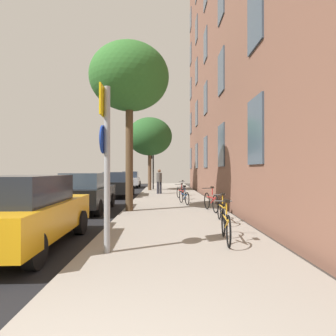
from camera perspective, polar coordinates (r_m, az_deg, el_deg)
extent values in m
plane|color=#332D28|center=(16.81, -11.50, -6.41)|extent=(41.80, 41.80, 0.00)
cube|color=black|center=(17.32, -18.38, -6.20)|extent=(7.00, 38.00, 0.01)
cube|color=gray|center=(16.53, 0.59, -6.31)|extent=(4.20, 38.00, 0.12)
cube|color=brown|center=(18.70, 9.81, 29.32)|extent=(0.50, 27.00, 22.06)
cube|color=#384756|center=(8.96, 17.16, 7.16)|extent=(0.06, 1.35, 2.02)
cube|color=#384756|center=(13.77, 10.66, 4.49)|extent=(0.06, 1.35, 2.02)
cube|color=#384756|center=(18.69, 7.56, 3.18)|extent=(0.06, 1.35, 2.02)
cube|color=#384756|center=(23.63, 5.76, 2.42)|extent=(0.06, 1.35, 2.02)
cube|color=#384756|center=(28.60, 4.59, 1.92)|extent=(0.06, 1.35, 2.02)
cube|color=#384756|center=(10.05, 17.11, 27.42)|extent=(0.06, 1.35, 2.02)
cube|color=#384756|center=(14.51, 10.64, 18.44)|extent=(0.06, 1.35, 2.02)
cube|color=#384756|center=(19.23, 7.55, 13.68)|extent=(0.06, 1.35, 2.02)
cube|color=#384756|center=(24.07, 5.76, 10.79)|extent=(0.06, 1.35, 2.02)
cube|color=#384756|center=(28.96, 4.59, 8.87)|extent=(0.06, 1.35, 2.02)
cube|color=#384756|center=(20.37, 7.54, 23.30)|extent=(0.06, 1.35, 2.02)
cube|color=#384756|center=(24.99, 5.75, 18.71)|extent=(0.06, 1.35, 2.02)
cube|color=#384756|center=(29.73, 4.58, 15.56)|extent=(0.06, 1.35, 2.02)
cube|color=#384756|center=(26.35, 5.74, 25.94)|extent=(0.06, 1.35, 2.02)
cube|color=#384756|center=(30.89, 4.58, 21.84)|extent=(0.06, 1.35, 2.02)
cube|color=#384756|center=(32.38, 4.57, 27.59)|extent=(0.06, 1.35, 2.02)
cylinder|color=gray|center=(5.73, -12.17, -0.24)|extent=(0.12, 0.12, 3.29)
cube|color=yellow|center=(5.91, -12.93, 12.89)|extent=(0.03, 0.60, 0.60)
cylinder|color=#14339E|center=(5.78, -12.94, 5.64)|extent=(0.03, 0.56, 0.56)
cylinder|color=black|center=(24.35, -3.00, -0.21)|extent=(0.12, 0.12, 3.46)
cube|color=black|center=(24.40, -3.42, 2.80)|extent=(0.20, 0.24, 0.80)
sphere|color=#4B0707|center=(24.42, -3.68, 3.41)|extent=(0.16, 0.16, 0.16)
sphere|color=#523707|center=(24.40, -3.68, 2.80)|extent=(0.16, 0.16, 0.16)
sphere|color=green|center=(24.39, -3.68, 2.19)|extent=(0.16, 0.16, 0.16)
cylinder|color=#4C3823|center=(11.46, -7.80, 2.47)|extent=(0.30, 0.30, 4.42)
ellipsoid|color=#2D6628|center=(12.04, -7.78, 17.69)|extent=(3.18, 3.18, 2.71)
cylinder|color=brown|center=(23.25, -3.71, -0.40)|extent=(0.28, 0.28, 3.30)
ellipsoid|color=#235123|center=(23.41, -3.71, 6.34)|extent=(3.67, 3.67, 3.12)
torus|color=black|center=(7.23, 11.08, -10.67)|extent=(0.11, 0.69, 0.69)
torus|color=black|center=(6.22, 12.09, -12.35)|extent=(0.11, 0.69, 0.69)
cylinder|color=#C68C19|center=(6.69, 11.55, -9.86)|extent=(0.14, 0.88, 0.04)
cylinder|color=#C68C19|center=(6.45, 11.81, -10.99)|extent=(0.10, 0.53, 0.29)
cylinder|color=#C68C19|center=(6.50, 11.70, -7.88)|extent=(0.04, 0.04, 0.28)
cube|color=black|center=(6.48, 11.69, -6.47)|extent=(0.10, 0.24, 0.06)
cylinder|color=#4C4C4C|center=(7.15, 11.08, -6.55)|extent=(0.42, 0.07, 0.03)
torus|color=black|center=(9.61, 10.27, -8.28)|extent=(0.06, 0.63, 0.63)
torus|color=black|center=(8.65, 11.35, -9.16)|extent=(0.06, 0.63, 0.63)
cylinder|color=#C68C19|center=(9.10, 10.78, -7.61)|extent=(0.07, 0.84, 0.04)
cylinder|color=#C68C19|center=(8.87, 11.06, -8.32)|extent=(0.06, 0.51, 0.28)
cylinder|color=#C68C19|center=(8.93, 10.94, -6.19)|extent=(0.04, 0.04, 0.28)
cube|color=black|center=(8.92, 10.94, -5.16)|extent=(0.10, 0.24, 0.06)
cylinder|color=#4C4C4C|center=(9.55, 10.27, -5.33)|extent=(0.42, 0.04, 0.03)
torus|color=black|center=(11.98, 7.85, -6.57)|extent=(0.14, 0.69, 0.70)
torus|color=black|center=(10.97, 9.53, -7.14)|extent=(0.14, 0.69, 0.70)
cylinder|color=#B21E1E|center=(11.45, 8.65, -5.90)|extent=(0.18, 0.91, 0.04)
cylinder|color=#B21E1E|center=(11.21, 9.08, -6.46)|extent=(0.13, 0.55, 0.30)
cylinder|color=#B21E1E|center=(11.28, 8.91, -4.67)|extent=(0.04, 0.04, 0.28)
cube|color=black|center=(11.27, 8.91, -3.86)|extent=(0.10, 0.24, 0.06)
cylinder|color=#4C4C4C|center=(11.94, 7.84, -4.05)|extent=(0.42, 0.09, 0.03)
torus|color=black|center=(14.20, 2.66, -5.80)|extent=(0.17, 0.60, 0.61)
torus|color=black|center=(13.28, 3.86, -6.17)|extent=(0.17, 0.60, 0.61)
cylinder|color=#194C99|center=(13.73, 3.24, -5.29)|extent=(0.23, 0.81, 0.04)
cylinder|color=#194C99|center=(13.50, 3.54, -5.69)|extent=(0.15, 0.50, 0.27)
cylinder|color=#194C99|center=(13.57, 3.42, -4.34)|extent=(0.04, 0.04, 0.28)
cube|color=black|center=(13.56, 3.42, -3.67)|extent=(0.10, 0.24, 0.06)
cylinder|color=#4C4C4C|center=(14.17, 2.66, -3.85)|extent=(0.42, 0.12, 0.03)
torus|color=black|center=(16.64, 2.10, -5.01)|extent=(0.17, 0.60, 0.61)
torus|color=black|center=(15.61, 3.19, -5.31)|extent=(0.17, 0.60, 0.61)
cylinder|color=#B21E1E|center=(16.11, 2.62, -4.56)|extent=(0.25, 0.90, 0.04)
cylinder|color=#B21E1E|center=(15.86, 2.90, -4.90)|extent=(0.17, 0.55, 0.30)
cylinder|color=#B21E1E|center=(15.94, 2.79, -3.75)|extent=(0.04, 0.04, 0.28)
cube|color=black|center=(15.94, 2.79, -3.18)|extent=(0.10, 0.24, 0.06)
cylinder|color=#4C4C4C|center=(16.61, 2.10, -3.35)|extent=(0.42, 0.12, 0.03)
torus|color=black|center=(19.08, 2.78, -4.31)|extent=(0.05, 0.69, 0.69)
torus|color=black|center=(17.98, 3.09, -4.55)|extent=(0.05, 0.69, 0.69)
cylinder|color=#99999E|center=(18.52, 2.93, -3.85)|extent=(0.06, 0.93, 0.04)
cylinder|color=#99999E|center=(18.25, 3.01, -4.17)|extent=(0.06, 0.56, 0.30)
cylinder|color=#99999E|center=(18.34, 2.98, -3.08)|extent=(0.04, 0.04, 0.28)
cube|color=black|center=(18.33, 2.98, -2.58)|extent=(0.10, 0.24, 0.06)
cylinder|color=#4C4C4C|center=(19.05, 2.78, -2.75)|extent=(0.42, 0.04, 0.03)
cylinder|color=#26262D|center=(19.66, -2.05, -3.99)|extent=(0.15, 0.15, 0.83)
cylinder|color=#26262D|center=(19.66, -1.51, -4.00)|extent=(0.15, 0.15, 0.83)
cylinder|color=#4C4742|center=(19.63, -1.78, -1.89)|extent=(0.44, 0.44, 0.62)
sphere|color=brown|center=(19.62, -1.78, -0.59)|extent=(0.22, 0.22, 0.22)
cube|color=orange|center=(7.12, -26.75, -9.01)|extent=(1.89, 4.30, 0.70)
cube|color=#1E232D|center=(6.86, -27.50, -3.87)|extent=(1.56, 2.42, 0.60)
cylinder|color=black|center=(8.74, -27.69, -9.73)|extent=(0.22, 0.64, 0.64)
cylinder|color=black|center=(8.15, -17.23, -10.44)|extent=(0.22, 0.64, 0.64)
cylinder|color=black|center=(5.64, -25.28, -14.94)|extent=(0.22, 0.64, 0.64)
cube|color=black|center=(12.51, -16.04, -5.32)|extent=(1.79, 4.20, 0.70)
cube|color=#384756|center=(12.27, -16.28, -2.38)|extent=(1.49, 2.36, 0.60)
cylinder|color=black|center=(14.04, -17.74, -6.22)|extent=(0.22, 0.64, 0.64)
cylinder|color=black|center=(13.67, -11.36, -6.39)|extent=(0.22, 0.64, 0.64)
cylinder|color=black|center=(11.52, -21.61, -7.48)|extent=(0.22, 0.64, 0.64)
cylinder|color=black|center=(11.07, -13.88, -7.79)|extent=(0.22, 0.64, 0.64)
cube|color=black|center=(18.78, -10.08, -3.70)|extent=(1.94, 4.32, 0.70)
cube|color=#2D3847|center=(18.54, -10.18, -1.74)|extent=(1.58, 2.44, 0.60)
cylinder|color=black|center=(20.28, -11.73, -4.45)|extent=(0.22, 0.64, 0.64)
cylinder|color=black|center=(20.04, -7.18, -4.51)|extent=(0.22, 0.64, 0.64)
cylinder|color=black|center=(17.62, -13.38, -5.05)|extent=(0.22, 0.64, 0.64)
cylinder|color=black|center=(17.35, -8.16, -5.13)|extent=(0.22, 0.64, 0.64)
cube|color=#B7B7BC|center=(28.55, -7.53, -2.59)|extent=(1.83, 3.97, 0.70)
cube|color=#2D3847|center=(28.34, -7.58, -1.30)|extent=(1.50, 2.24, 0.60)
cylinder|color=black|center=(29.90, -8.73, -3.17)|extent=(0.22, 0.64, 0.64)
cylinder|color=black|center=(29.73, -5.77, -3.19)|extent=(0.22, 0.64, 0.64)
cylinder|color=black|center=(27.42, -9.44, -3.41)|extent=(0.22, 0.64, 0.64)
cylinder|color=black|center=(27.24, -6.21, -3.44)|extent=(0.22, 0.64, 0.64)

